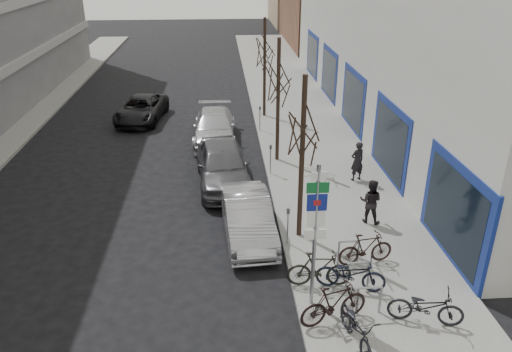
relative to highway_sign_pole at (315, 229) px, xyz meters
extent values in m
plane|color=black|center=(-2.40, 0.01, -2.46)|extent=(120.00, 120.00, 0.00)
cube|color=slate|center=(2.10, 10.01, -2.38)|extent=(5.00, 70.00, 0.15)
cube|color=brown|center=(10.60, 40.01, 1.54)|extent=(12.00, 14.00, 8.00)
cylinder|color=gray|center=(0.00, 0.01, -0.36)|extent=(0.10, 0.10, 4.20)
cube|color=white|center=(0.00, -0.02, 1.44)|extent=(0.35, 0.03, 0.22)
cube|color=#0C5926|center=(0.00, -0.02, 1.14)|extent=(0.55, 0.03, 0.28)
cube|color=navy|center=(0.00, -0.02, 0.74)|extent=(0.50, 0.03, 0.45)
cube|color=maroon|center=(0.00, -0.03, 0.74)|extent=(0.18, 0.02, 0.14)
cube|color=white|center=(0.00, -0.02, 0.29)|extent=(0.45, 0.03, 0.45)
cube|color=white|center=(0.00, -0.02, -0.16)|extent=(0.55, 0.03, 0.28)
cylinder|color=gray|center=(1.10, -0.49, -1.91)|extent=(0.06, 0.06, 0.80)
cylinder|color=gray|center=(1.70, -0.49, -1.91)|extent=(0.06, 0.06, 0.80)
cylinder|color=gray|center=(1.40, -0.49, -1.51)|extent=(0.60, 0.06, 0.06)
cylinder|color=gray|center=(1.10, 0.61, -1.91)|extent=(0.06, 0.06, 0.80)
cylinder|color=gray|center=(1.70, 0.61, -1.91)|extent=(0.06, 0.06, 0.80)
cylinder|color=gray|center=(1.40, 0.61, -1.51)|extent=(0.60, 0.06, 0.06)
cylinder|color=gray|center=(1.10, 1.71, -1.91)|extent=(0.06, 0.06, 0.80)
cylinder|color=gray|center=(1.70, 1.71, -1.91)|extent=(0.06, 0.06, 0.80)
cylinder|color=gray|center=(1.40, 1.71, -1.51)|extent=(0.60, 0.06, 0.06)
cylinder|color=black|center=(0.20, 3.51, 0.29)|extent=(0.16, 0.16, 5.50)
cylinder|color=black|center=(0.20, 10.01, 0.29)|extent=(0.16, 0.16, 5.50)
cylinder|color=black|center=(0.20, 16.51, 0.29)|extent=(0.16, 0.16, 5.50)
cylinder|color=gray|center=(-0.25, 3.01, -1.76)|extent=(0.05, 0.05, 1.10)
cube|color=#3F3F44|center=(-0.25, 3.01, -1.13)|extent=(0.10, 0.08, 0.18)
cylinder|color=gray|center=(-0.25, 8.51, -1.76)|extent=(0.05, 0.05, 1.10)
cube|color=#3F3F44|center=(-0.25, 8.51, -1.13)|extent=(0.10, 0.08, 0.18)
cylinder|color=gray|center=(-0.25, 14.01, -1.76)|extent=(0.05, 0.05, 1.10)
cube|color=#3F3F44|center=(-0.25, 14.01, -1.13)|extent=(0.10, 0.08, 0.18)
imported|color=black|center=(0.79, -1.57, -1.73)|extent=(0.83, 1.94, 1.15)
imported|color=black|center=(0.42, -0.75, -1.74)|extent=(1.96, 1.09, 1.14)
imported|color=black|center=(1.18, 0.55, -1.72)|extent=(2.01, 1.08, 1.17)
imported|color=black|center=(0.33, 0.75, -1.75)|extent=(1.86, 0.68, 1.11)
imported|color=black|center=(2.72, -0.94, -1.74)|extent=(1.96, 1.06, 1.14)
imported|color=black|center=(1.92, 1.73, -1.78)|extent=(1.80, 0.80, 1.06)
imported|color=#A6A6AB|center=(-1.48, 3.81, -1.74)|extent=(1.82, 4.43, 1.43)
imported|color=#545459|center=(-2.25, 7.93, -1.60)|extent=(2.39, 5.15, 1.71)
imported|color=#B7B7BC|center=(-2.60, 12.97, -1.73)|extent=(2.10, 5.02, 1.45)
imported|color=black|center=(-6.65, 16.53, -1.80)|extent=(2.81, 5.00, 1.32)
imported|color=black|center=(3.17, 7.59, -1.48)|extent=(0.70, 0.58, 1.65)
imported|color=black|center=(2.75, 4.19, -1.51)|extent=(0.71, 0.61, 1.60)
camera|label=1|loc=(-2.26, -10.58, 6.36)|focal=35.00mm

